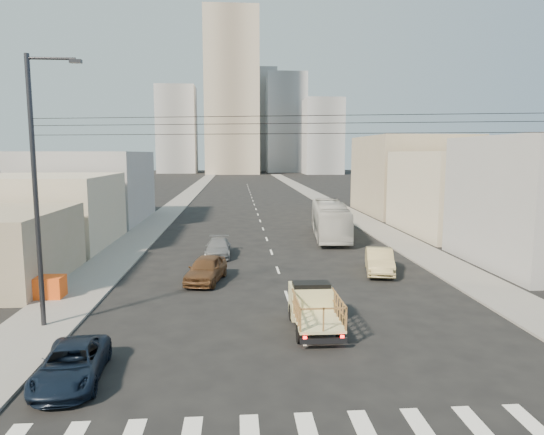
{
  "coord_description": "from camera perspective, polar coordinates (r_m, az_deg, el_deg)",
  "views": [
    {
      "loc": [
        -2.75,
        -17.79,
        7.83
      ],
      "look_at": [
        -0.35,
        14.67,
        3.5
      ],
      "focal_mm": 32.0,
      "sensor_mm": 36.0,
      "label": 1
    }
  ],
  "objects": [
    {
      "name": "midrise_nw",
      "position": [
        199.36,
        -11.11,
        10.08
      ],
      "size": [
        15.0,
        15.0,
        34.0
      ],
      "primitive_type": "cube",
      "color": "gray",
      "rests_on": "ground"
    },
    {
      "name": "sidewalk_left",
      "position": [
        88.59,
        -10.06,
        2.43
      ],
      "size": [
        3.5,
        180.0,
        0.12
      ],
      "primitive_type": "cube",
      "color": "gray",
      "rests_on": "ground"
    },
    {
      "name": "sedan_tan",
      "position": [
        32.75,
        12.53,
        -5.01
      ],
      "size": [
        2.68,
        5.06,
        1.59
      ],
      "primitive_type": "imported",
      "rotation": [
        0.0,
        0.0,
        -0.22
      ],
      "color": "tan",
      "rests_on": "ground"
    },
    {
      "name": "bldg_left_far",
      "position": [
        59.33,
        -20.66,
        3.39
      ],
      "size": [
        12.0,
        16.0,
        8.0
      ],
      "primitive_type": "cube",
      "color": "#969799",
      "rests_on": "ground"
    },
    {
      "name": "sedan_grey",
      "position": [
        37.26,
        -6.35,
        -3.56
      ],
      "size": [
        1.9,
        4.59,
        1.33
      ],
      "primitive_type": "imported",
      "rotation": [
        0.0,
        0.0,
        -0.01
      ],
      "color": "slate",
      "rests_on": "ground"
    },
    {
      "name": "crate_stack",
      "position": [
        28.98,
        -25.01,
        -7.41
      ],
      "size": [
        1.8,
        1.2,
        1.14
      ],
      "color": "#F35416",
      "rests_on": "sidewalk_left"
    },
    {
      "name": "lane_dashes",
      "position": [
        71.27,
        -2.0,
        1.27
      ],
      "size": [
        0.15,
        104.0,
        0.01
      ],
      "color": "silver",
      "rests_on": "ground"
    },
    {
      "name": "streetlamp_left",
      "position": [
        23.48,
        -25.87,
        3.42
      ],
      "size": [
        2.36,
        0.25,
        12.0
      ],
      "color": "#2D2D33",
      "rests_on": "ground"
    },
    {
      "name": "sedan_brown",
      "position": [
        30.06,
        -7.76,
        -6.03
      ],
      "size": [
        2.78,
        4.94,
        1.59
      ],
      "primitive_type": "imported",
      "rotation": [
        0.0,
        0.0,
        -0.2
      ],
      "color": "brown",
      "rests_on": "ground"
    },
    {
      "name": "ground",
      "position": [
        19.63,
        4.35,
        -15.95
      ],
      "size": [
        420.0,
        420.0,
        0.0
      ],
      "primitive_type": "plane",
      "color": "black",
      "rests_on": "ground"
    },
    {
      "name": "midrise_east",
      "position": [
        185.8,
        6.0,
        9.44
      ],
      "size": [
        14.0,
        14.0,
        28.0
      ],
      "primitive_type": "cube",
      "color": "gray",
      "rests_on": "ground"
    },
    {
      "name": "bldg_left_mid",
      "position": [
        45.1,
        -25.33,
        0.7
      ],
      "size": [
        11.0,
        12.0,
        6.0
      ],
      "primitive_type": "cube",
      "color": "#C3B59D",
      "rests_on": "ground"
    },
    {
      "name": "bldg_right_mid",
      "position": [
        51.05,
        21.64,
        2.74
      ],
      "size": [
        11.0,
        14.0,
        8.0
      ],
      "primitive_type": "cube",
      "color": "#C3B59D",
      "rests_on": "ground"
    },
    {
      "name": "overhead_wires",
      "position": [
        19.52,
        3.95,
        10.9
      ],
      "size": [
        23.01,
        5.02,
        0.72
      ],
      "color": "black",
      "rests_on": "ground"
    },
    {
      "name": "city_bus",
      "position": [
        45.35,
        6.86,
        -0.3
      ],
      "size": [
        4.04,
        12.12,
        3.31
      ],
      "primitive_type": "imported",
      "rotation": [
        0.0,
        0.0,
        -0.11
      ],
      "color": "beige",
      "rests_on": "ground"
    },
    {
      "name": "navy_pickup",
      "position": [
        18.73,
        -22.52,
        -15.66
      ],
      "size": [
        2.45,
        4.64,
        1.25
      ],
      "primitive_type": "imported",
      "rotation": [
        0.0,
        0.0,
        0.09
      ],
      "color": "black",
      "rests_on": "ground"
    },
    {
      "name": "midrise_ne",
      "position": [
        204.21,
        1.63,
        10.99
      ],
      "size": [
        16.0,
        16.0,
        40.0
      ],
      "primitive_type": "cube",
      "color": "gray",
      "rests_on": "ground"
    },
    {
      "name": "flatbed_pickup",
      "position": [
        22.06,
        4.97,
        -10.23
      ],
      "size": [
        1.95,
        4.41,
        1.9
      ],
      "color": "#CDC68A",
      "rests_on": "ground"
    },
    {
      "name": "bldg_right_far",
      "position": [
        65.91,
        16.02,
        4.82
      ],
      "size": [
        12.0,
        16.0,
        10.0
      ],
      "primitive_type": "cube",
      "color": "gray",
      "rests_on": "ground"
    },
    {
      "name": "midrise_back",
      "position": [
        218.42,
        -1.97,
        11.29
      ],
      "size": [
        18.0,
        18.0,
        44.0
      ],
      "primitive_type": "cube",
      "color": "#969799",
      "rests_on": "ground"
    },
    {
      "name": "high_rise_tower",
      "position": [
        189.1,
        -4.74,
        14.29
      ],
      "size": [
        20.0,
        20.0,
        60.0
      ],
      "primitive_type": "cube",
      "color": "gray",
      "rests_on": "ground"
    },
    {
      "name": "sidewalk_right",
      "position": [
        89.32,
        5.13,
        2.56
      ],
      "size": [
        3.5,
        180.0,
        0.12
      ],
      "primitive_type": "cube",
      "color": "gray",
      "rests_on": "ground"
    }
  ]
}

